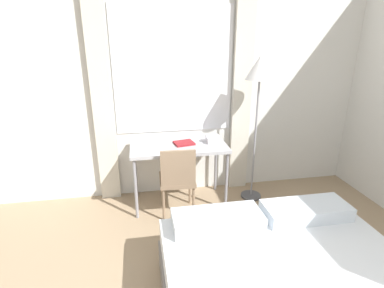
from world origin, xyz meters
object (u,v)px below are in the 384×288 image
Objects in this scene: book at (184,143)px; standing_lamp at (260,78)px; telephone at (212,139)px; desk at (179,150)px; desk_chair at (177,177)px.

standing_lamp is at bearing -3.76° from book.
book is at bearing -179.70° from telephone.
standing_lamp is at bearing -1.78° from desk.
telephone reaches higher than book.
desk_chair is at bearing -166.42° from standing_lamp.
desk_chair reaches higher than book.
desk_chair is at bearing -101.52° from desk.
telephone reaches higher than desk_chair.
desk_chair is 0.47× the size of standing_lamp.
desk is 0.11m from book.
book is (-0.87, 0.06, -0.76)m from standing_lamp.
standing_lamp reaches higher than desk.
telephone is 0.35m from book.
book is (0.07, 0.03, 0.08)m from desk.
standing_lamp reaches higher than telephone.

